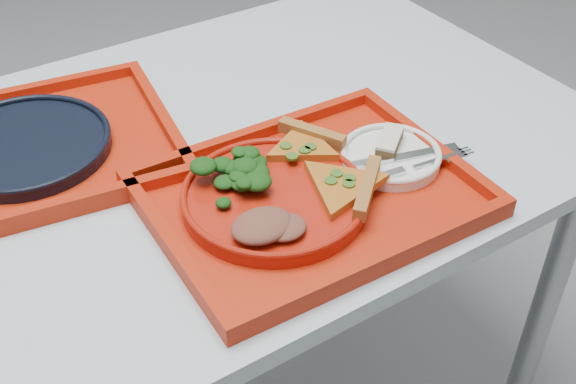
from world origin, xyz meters
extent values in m
cube|color=#AFBBC5|center=(0.00, 0.00, 0.73)|extent=(1.60, 0.80, 0.03)
cylinder|color=gray|center=(0.72, -0.32, 0.36)|extent=(0.05, 0.05, 0.72)
cylinder|color=gray|center=(0.72, 0.32, 0.36)|extent=(0.05, 0.05, 0.72)
cube|color=#AF1F09|center=(0.24, -0.20, 0.76)|extent=(0.46, 0.36, 0.01)
cube|color=#AF1F09|center=(-0.07, 0.13, 0.76)|extent=(0.50, 0.41, 0.01)
cylinder|color=#A5190B|center=(0.18, -0.19, 0.77)|extent=(0.26, 0.26, 0.02)
cylinder|color=white|center=(0.38, -0.20, 0.77)|extent=(0.15, 0.15, 0.01)
cylinder|color=black|center=(-0.07, 0.13, 0.77)|extent=(0.26, 0.26, 0.02)
ellipsoid|color=black|center=(0.14, -0.14, 0.80)|extent=(0.10, 0.09, 0.05)
ellipsoid|color=brown|center=(0.12, -0.25, 0.79)|extent=(0.08, 0.07, 0.03)
cube|color=#4A3018|center=(0.39, -0.18, 0.78)|extent=(0.07, 0.07, 0.02)
cube|color=beige|center=(0.39, -0.18, 0.79)|extent=(0.07, 0.07, 0.00)
cube|color=silver|center=(0.39, -0.22, 0.78)|extent=(0.18, 0.06, 0.01)
cube|color=silver|center=(0.38, -0.25, 0.78)|extent=(0.19, 0.04, 0.01)
camera|label=1|loc=(-0.23, -0.85, 1.41)|focal=45.00mm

